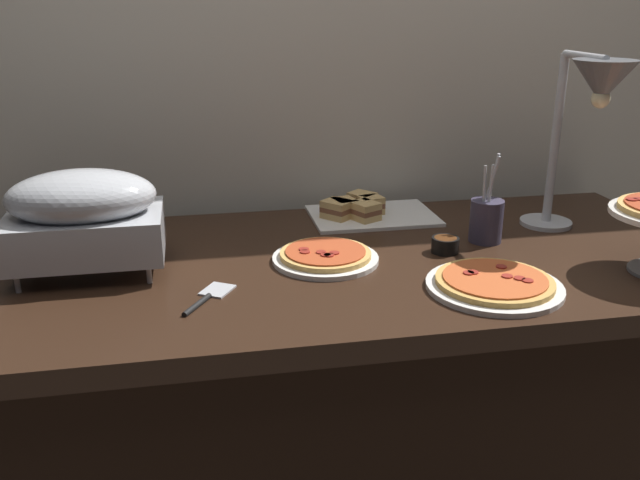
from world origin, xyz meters
name	(u,v)px	position (x,y,z in m)	size (l,w,h in m)	color
back_wall	(301,55)	(0.00, 0.50, 1.20)	(4.40, 0.04, 2.40)	beige
buffet_table	(335,393)	(0.00, 0.00, 0.39)	(1.90, 0.84, 0.76)	black
chafing_dish	(84,215)	(-0.57, 0.02, 0.90)	(0.34, 0.23, 0.24)	#B7BABF
heat_lamp	(592,100)	(0.63, 0.00, 1.12)	(0.15, 0.32, 0.47)	#B7BABF
pizza_plate_front	(325,256)	(-0.03, -0.01, 0.77)	(0.25, 0.25, 0.03)	white
pizza_plate_center	(494,284)	(0.30, -0.24, 0.77)	(0.29, 0.29, 0.03)	white
sandwich_platter	(363,211)	(0.14, 0.30, 0.78)	(0.35, 0.25, 0.06)	white
sauce_cup_near	(445,244)	(0.27, -0.01, 0.78)	(0.07, 0.07, 0.04)	black
utensil_holder	(486,219)	(0.40, 0.05, 0.82)	(0.08, 0.08, 0.23)	#383347
serving_spatula	(208,297)	(-0.31, -0.18, 0.76)	(0.12, 0.16, 0.01)	#B7BABF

